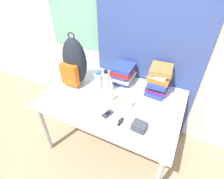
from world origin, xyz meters
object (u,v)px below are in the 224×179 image
backpack (74,63)px  water_bottle (99,82)px  book_stack_left (123,73)px  sunscreen_bottle (110,96)px  sports_bottle (106,83)px  book_stack_center (159,80)px  wristwatch (121,121)px  camera_pouch (139,126)px  cell_phone (108,114)px  sunglasses_case (126,102)px

backpack → water_bottle: 0.32m
book_stack_left → sunscreen_bottle: bearing=-85.2°
sports_bottle → book_stack_center: bearing=29.1°
book_stack_left → book_stack_center: bearing=-0.8°
backpack → wristwatch: backpack is taller
backpack → camera_pouch: backpack is taller
cell_phone → book_stack_left: bearing=99.6°
water_bottle → sunscreen_bottle: water_bottle is taller
book_stack_left → water_bottle: bearing=-123.3°
book_stack_left → wristwatch: bearing=-67.7°
book_stack_left → camera_pouch: size_ratio=2.14×
backpack → water_bottle: size_ratio=2.60×
sunglasses_case → wristwatch: sunglasses_case is taller
water_bottle → cell_phone: (0.25, -0.28, -0.09)m
backpack → book_stack_center: bearing=15.1°
camera_pouch → backpack: bearing=158.7°
camera_pouch → wristwatch: (-0.16, 0.01, -0.03)m
water_bottle → sunscreen_bottle: (0.19, -0.11, -0.03)m
backpack → water_bottle: backpack is taller
backpack → book_stack_center: size_ratio=1.89×
book_stack_center → sunglasses_case: 0.39m
sunglasses_case → camera_pouch: bearing=-48.4°
book_stack_center → water_bottle: (-0.55, -0.24, -0.04)m
water_bottle → cell_phone: 0.38m
book_stack_center → wristwatch: (-0.16, -0.54, -0.13)m
cell_phone → wristwatch: size_ratio=1.17×
backpack → book_stack_left: backpack is taller
cell_phone → sunglasses_case: 0.22m
backpack → sunscreen_bottle: bearing=-14.7°
sunglasses_case → backpack: bearing=172.1°
sports_bottle → sunglasses_case: (0.24, -0.06, -0.11)m
water_bottle → wristwatch: water_bottle is taller
book_stack_left → sports_bottle: bearing=-104.5°
book_stack_left → sunscreen_bottle: (0.03, -0.35, -0.03)m
sunscreen_bottle → cell_phone: bearing=-70.6°
sunglasses_case → cell_phone: bearing=-112.6°
backpack → wristwatch: size_ratio=5.54×
camera_pouch → wristwatch: 0.17m
sunscreen_bottle → cell_phone: sunscreen_bottle is taller
book_stack_center → sports_bottle: book_stack_center is taller
sports_bottle → cell_phone: 0.33m
book_stack_center → camera_pouch: (-0.00, -0.55, -0.10)m
sports_bottle → cell_phone: bearing=-59.5°
book_stack_center → sports_bottle: bearing=-150.9°
backpack → sunglasses_case: (0.62, -0.09, -0.22)m
book_stack_left → cell_phone: (0.09, -0.52, -0.10)m
sports_bottle → sunscreen_bottle: sports_bottle is taller
book_stack_left → sunglasses_case: size_ratio=1.69×
camera_pouch → water_bottle: bearing=150.4°
water_bottle → sports_bottle: size_ratio=0.81×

